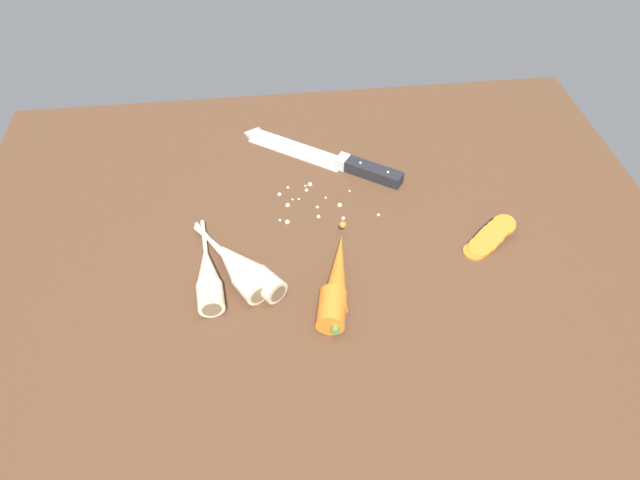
{
  "coord_description": "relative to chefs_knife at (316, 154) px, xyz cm",
  "views": [
    {
      "loc": [
        -7.6,
        -66.42,
        69.04
      ],
      "look_at": [
        0.0,
        -2.0,
        1.5
      ],
      "focal_mm": 32.17,
      "sensor_mm": 36.0,
      "label": 1
    }
  ],
  "objects": [
    {
      "name": "ground_plane",
      "position": [
        -2.0,
        -21.72,
        -2.65
      ],
      "size": [
        120.0,
        90.0,
        4.0
      ],
      "primitive_type": "cube",
      "color": "brown"
    },
    {
      "name": "chefs_knife",
      "position": [
        0.0,
        0.0,
        0.0
      ],
      "size": [
        30.18,
        22.95,
        4.18
      ],
      "color": "silver",
      "rests_on": "ground_plane"
    },
    {
      "name": "whole_carrot",
      "position": [
        -0.56,
        -33.37,
        1.45
      ],
      "size": [
        7.83,
        21.97,
        4.2
      ],
      "color": "orange",
      "rests_on": "ground_plane"
    },
    {
      "name": "parsnip_front",
      "position": [
        -15.61,
        -28.85,
        1.33
      ],
      "size": [
        11.93,
        18.47,
        4.0
      ],
      "color": "beige",
      "rests_on": "ground_plane"
    },
    {
      "name": "parsnip_mid_left",
      "position": [
        -13.75,
        -29.08,
        1.33
      ],
      "size": [
        14.7,
        17.99,
        4.0
      ],
      "color": "beige",
      "rests_on": "ground_plane"
    },
    {
      "name": "parsnip_mid_right",
      "position": [
        -19.98,
        -29.93,
        1.33
      ],
      "size": [
        5.15,
        19.85,
        4.0
      ],
      "color": "beige",
      "rests_on": "ground_plane"
    },
    {
      "name": "carrot_slice_stack",
      "position": [
        25.88,
        -26.18,
        0.44
      ],
      "size": [
        9.86,
        7.66,
        3.7
      ],
      "color": "orange",
      "rests_on": "ground_plane"
    },
    {
      "name": "mince_crumbs",
      "position": [
        -2.59,
        -13.15,
        -0.29
      ],
      "size": [
        17.68,
        10.39,
        0.86
      ],
      "color": "beige",
      "rests_on": "ground_plane"
    }
  ]
}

